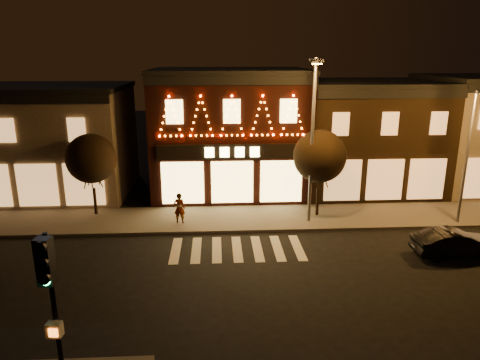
{
  "coord_description": "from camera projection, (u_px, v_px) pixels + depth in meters",
  "views": [
    {
      "loc": [
        -0.98,
        -15.91,
        9.23
      ],
      "look_at": [
        0.14,
        4.0,
        3.53
      ],
      "focal_mm": 33.09,
      "sensor_mm": 36.0,
      "label": 1
    }
  ],
  "objects": [
    {
      "name": "ground",
      "position": [
        242.0,
        291.0,
        17.86
      ],
      "size": [
        120.0,
        120.0,
        0.0
      ],
      "primitive_type": "plane",
      "color": "black",
      "rests_on": "ground"
    },
    {
      "name": "sidewalk_far",
      "position": [
        268.0,
        218.0,
        25.63
      ],
      "size": [
        44.0,
        4.0,
        0.15
      ],
      "primitive_type": "cube",
      "color": "#47423D",
      "rests_on": "ground"
    },
    {
      "name": "building_left",
      "position": [
        36.0,
        140.0,
        29.58
      ],
      "size": [
        12.2,
        8.28,
        7.3
      ],
      "color": "#675B49",
      "rests_on": "ground"
    },
    {
      "name": "building_pulp",
      "position": [
        230.0,
        131.0,
        30.14
      ],
      "size": [
        10.2,
        8.34,
        8.3
      ],
      "color": "black",
      "rests_on": "ground"
    },
    {
      "name": "building_right_a",
      "position": [
        366.0,
        135.0,
        30.78
      ],
      "size": [
        9.2,
        8.28,
        7.5
      ],
      "color": "black",
      "rests_on": "ground"
    },
    {
      "name": "traffic_signal_near",
      "position": [
        51.0,
        294.0,
        10.5
      ],
      "size": [
        0.39,
        0.53,
        5.09
      ],
      "rotation": [
        0.0,
        0.0,
        -0.11
      ],
      "color": "black",
      "rests_on": "sidewalk_near"
    },
    {
      "name": "streetlamp_mid",
      "position": [
        313.0,
        130.0,
        23.32
      ],
      "size": [
        0.72,
        2.05,
        8.92
      ],
      "rotation": [
        0.0,
        0.0,
        0.18
      ],
      "color": "#59595E",
      "rests_on": "sidewalk_far"
    },
    {
      "name": "streetlamp_right",
      "position": [
        470.0,
        148.0,
        23.46
      ],
      "size": [
        0.46,
        1.66,
        7.24
      ],
      "rotation": [
        0.0,
        0.0,
        0.05
      ],
      "color": "#59595E",
      "rests_on": "sidewalk_far"
    },
    {
      "name": "tree_left",
      "position": [
        91.0,
        159.0,
        25.18
      ],
      "size": [
        2.85,
        2.85,
        4.76
      ],
      "rotation": [
        0.0,
        0.0,
        0.17
      ],
      "color": "black",
      "rests_on": "sidewalk_far"
    },
    {
      "name": "tree_right",
      "position": [
        320.0,
        156.0,
        24.96
      ],
      "size": [
        3.0,
        3.0,
        5.01
      ],
      "rotation": [
        0.0,
        0.0,
        -0.24
      ],
      "color": "black",
      "rests_on": "sidewalk_far"
    },
    {
      "name": "dark_sedan",
      "position": [
        455.0,
        243.0,
        20.8
      ],
      "size": [
        3.94,
        1.46,
        1.29
      ],
      "primitive_type": "imported",
      "rotation": [
        0.0,
        0.0,
        1.6
      ],
      "color": "black",
      "rests_on": "ground"
    },
    {
      "name": "pedestrian",
      "position": [
        179.0,
        208.0,
        24.46
      ],
      "size": [
        0.69,
        0.51,
        1.73
      ],
      "primitive_type": "imported",
      "rotation": [
        0.0,
        0.0,
        2.97
      ],
      "color": "gray",
      "rests_on": "sidewalk_far"
    }
  ]
}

